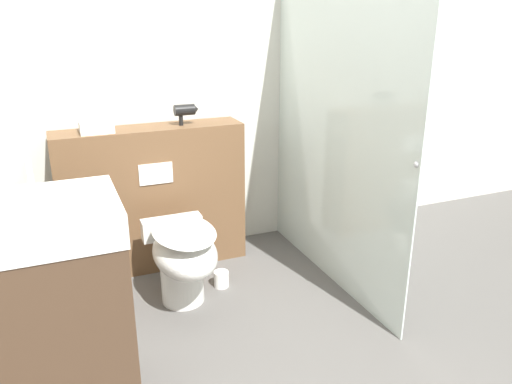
# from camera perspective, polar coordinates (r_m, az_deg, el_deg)

# --- Properties ---
(wall_back) EXTENTS (8.00, 0.06, 2.50)m
(wall_back) POSITION_cam_1_polar(r_m,az_deg,el_deg) (3.65, -6.52, 12.43)
(wall_back) COLOR silver
(wall_back) RESTS_ON ground_plane
(partition_panel) EXTENTS (1.25, 0.29, 1.00)m
(partition_panel) POSITION_cam_1_polar(r_m,az_deg,el_deg) (3.52, -11.62, -0.71)
(partition_panel) COLOR brown
(partition_panel) RESTS_ON ground_plane
(shower_glass) EXTENTS (0.04, 1.61, 2.09)m
(shower_glass) POSITION_cam_1_polar(r_m,az_deg,el_deg) (3.17, 9.03, 7.51)
(shower_glass) COLOR silver
(shower_glass) RESTS_ON ground_plane
(toilet) EXTENTS (0.38, 0.64, 0.53)m
(toilet) POSITION_cam_1_polar(r_m,az_deg,el_deg) (3.04, -8.34, -7.29)
(toilet) COLOR white
(toilet) RESTS_ON ground_plane
(sink_vanity) EXTENTS (0.65, 0.53, 1.14)m
(sink_vanity) POSITION_cam_1_polar(r_m,az_deg,el_deg) (2.36, -22.47, -12.56)
(sink_vanity) COLOR #473323
(sink_vanity) RESTS_ON ground_plane
(hair_drier) EXTENTS (0.16, 0.07, 0.14)m
(hair_drier) POSITION_cam_1_polar(r_m,az_deg,el_deg) (3.39, -8.04, 9.21)
(hair_drier) COLOR black
(hair_drier) RESTS_ON partition_panel
(folded_towel) EXTENTS (0.20, 0.18, 0.08)m
(folded_towel) POSITION_cam_1_polar(r_m,az_deg,el_deg) (3.31, -17.79, 7.17)
(folded_towel) COLOR white
(folded_towel) RESTS_ON partition_panel
(spare_toilet_roll) EXTENTS (0.10, 0.10, 0.11)m
(spare_toilet_roll) POSITION_cam_1_polar(r_m,az_deg,el_deg) (3.34, -3.98, -9.89)
(spare_toilet_roll) COLOR white
(spare_toilet_roll) RESTS_ON ground_plane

